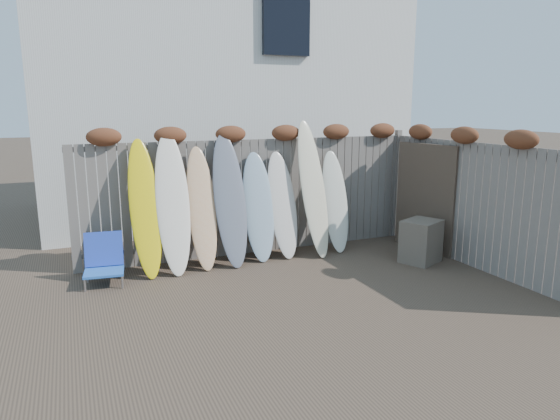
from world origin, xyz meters
name	(u,v)px	position (x,y,z in m)	size (l,w,h in m)	color
ground	(315,299)	(0.00, 0.00, 0.00)	(80.00, 80.00, 0.00)	#493A2D
back_fence	(256,186)	(0.06, 2.39, 1.18)	(6.05, 0.28, 2.24)	slate
right_fence	(477,197)	(2.99, 0.25, 1.14)	(0.28, 4.40, 2.24)	slate
house	(214,79)	(0.50, 6.50, 3.20)	(8.50, 5.50, 6.33)	silver
beach_chair	(104,260)	(-2.56, 1.80, 0.34)	(0.61, 0.64, 0.73)	blue
wooden_crate	(421,241)	(2.37, 0.78, 0.35)	(0.61, 0.51, 0.71)	brown
lattice_panel	(425,198)	(2.85, 1.34, 0.96)	(0.05, 1.28, 1.91)	brown
surfboard_0	(145,208)	(-1.91, 1.95, 1.04)	(0.45, 0.07, 2.17)	yellow
surfboard_1	(173,204)	(-1.49, 1.93, 1.08)	(0.51, 0.07, 2.25)	white
surfboard_2	(202,208)	(-1.03, 1.98, 0.97)	(0.45, 0.07, 2.01)	#FFCF89
surfboard_3	(230,200)	(-0.56, 1.95, 1.06)	(0.52, 0.07, 2.21)	slate
surfboard_4	(258,207)	(-0.04, 2.03, 0.90)	(0.52, 0.07, 1.87)	#91AABE
surfboard_5	(282,205)	(0.40, 2.03, 0.90)	(0.50, 0.07, 1.87)	silver
surfboard_6	(313,188)	(0.93, 1.93, 1.16)	(0.46, 0.07, 2.42)	beige
surfboard_7	(335,201)	(1.41, 2.00, 0.89)	(0.46, 0.07, 1.84)	silver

